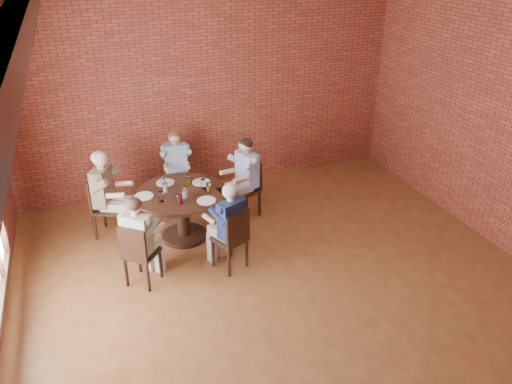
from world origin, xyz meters
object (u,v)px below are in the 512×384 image
object	(u,v)px
dining_table	(182,206)
diner_c	(107,194)
chair_a	(248,185)
diner_a	(244,178)
chair_b	(177,173)
smartphone	(220,190)
diner_b	(177,168)
diner_e	(229,227)
chair_c	(103,204)
chair_e	(233,237)
chair_d	(138,253)
diner_d	(140,241)

from	to	relation	value
dining_table	diner_c	xyz separation A→B (m)	(-0.97, 0.47, 0.13)
chair_a	diner_a	distance (m)	0.16
chair_b	smartphone	distance (m)	1.42
chair_a	smartphone	distance (m)	0.83
diner_b	diner_e	xyz separation A→B (m)	(0.24, -2.05, 0.00)
diner_c	diner_e	bearing A→B (deg)	-109.35
chair_c	chair_e	distance (m)	2.11
chair_c	chair_d	size ratio (longest dim) A/B	1.06
chair_b	diner_e	xyz separation A→B (m)	(0.23, -2.12, 0.13)
chair_c	diner_e	world-z (taller)	diner_e
chair_c	chair_e	bearing A→B (deg)	-109.29
chair_c	chair_d	bearing A→B (deg)	-142.79
chair_a	chair_c	distance (m)	2.18
dining_table	diner_d	bearing A→B (deg)	-129.63
chair_b	chair_c	distance (m)	1.41
diner_e	chair_d	bearing A→B (deg)	-24.62
dining_table	diner_b	size ratio (longest dim) A/B	1.07
chair_a	diner_d	distance (m)	2.21
chair_d	diner_d	bearing A→B (deg)	-90.00
diner_a	diner_b	bearing A→B (deg)	-149.66
diner_b	chair_c	xyz separation A→B (m)	(-1.22, -0.63, -0.11)
diner_a	smartphone	xyz separation A→B (m)	(-0.52, -0.49, 0.12)
dining_table	chair_a	distance (m)	1.19
chair_d	diner_e	bearing A→B (deg)	-140.67
diner_a	chair_d	bearing A→B (deg)	-73.22
chair_c	chair_e	xyz separation A→B (m)	(1.49, -1.49, -0.02)
diner_b	chair_c	distance (m)	1.37
diner_a	diner_d	size ratio (longest dim) A/B	1.05
dining_table	chair_a	world-z (taller)	chair_a
chair_a	chair_e	bearing A→B (deg)	-44.76
diner_c	chair_e	size ratio (longest dim) A/B	1.49
chair_a	diner_a	bearing A→B (deg)	-90.00
diner_a	chair_b	xyz separation A→B (m)	(-0.87, 0.86, -0.16)
chair_a	chair_d	xyz separation A→B (m)	(-1.88, -1.28, -0.01)
diner_c	chair_d	bearing A→B (deg)	-145.48
chair_b	chair_d	world-z (taller)	chair_b
diner_d	diner_e	distance (m)	1.13
diner_d	smartphone	xyz separation A→B (m)	(1.24, 0.71, 0.15)
dining_table	chair_b	distance (m)	1.21
chair_e	chair_d	bearing A→B (deg)	-27.71
chair_e	diner_e	world-z (taller)	diner_e
chair_b	dining_table	bearing A→B (deg)	-90.00
dining_table	chair_b	xyz separation A→B (m)	(0.18, 1.20, -0.05)
diner_b	chair_e	size ratio (longest dim) A/B	1.39
diner_c	chair_a	bearing A→B (deg)	-67.16
chair_a	chair_c	bearing A→B (deg)	-111.54
diner_d	diner_e	world-z (taller)	diner_e
chair_a	diner_b	xyz separation A→B (m)	(-0.96, 0.76, 0.12)
diner_b	chair_b	bearing A→B (deg)	90.00
dining_table	diner_c	world-z (taller)	diner_c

